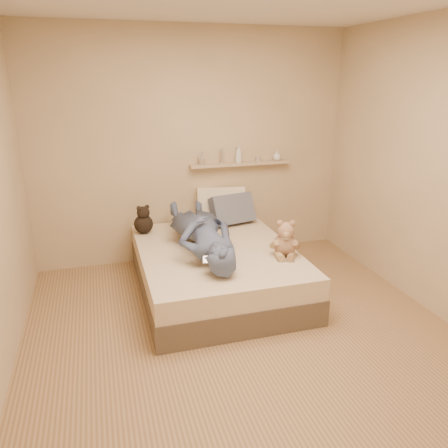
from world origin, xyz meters
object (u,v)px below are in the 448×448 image
object	(u,v)px
pillow_cream	(221,204)
pillow_grey	(232,210)
bed	(216,269)
teddy_bear	(285,241)
dark_plush	(143,221)
person	(202,232)
game_console	(212,260)
wall_shelf	(240,164)

from	to	relation	value
pillow_cream	pillow_grey	bearing A→B (deg)	-55.66
bed	teddy_bear	size ratio (longest dim) A/B	5.24
dark_plush	person	distance (m)	0.80
game_console	wall_shelf	size ratio (longest dim) A/B	0.14
wall_shelf	bed	bearing A→B (deg)	-121.18
teddy_bear	pillow_cream	distance (m)	1.23
person	bed	bearing A→B (deg)	170.67
dark_plush	pillow_cream	bearing A→B (deg)	10.64
bed	dark_plush	size ratio (longest dim) A/B	5.99
pillow_grey	wall_shelf	xyz separation A→B (m)	(0.16, 0.22, 0.48)
wall_shelf	dark_plush	bearing A→B (deg)	-167.95
teddy_bear	person	size ratio (longest dim) A/B	0.24
person	teddy_bear	bearing A→B (deg)	151.26
game_console	person	xyz separation A→B (m)	(0.05, 0.58, 0.04)
pillow_grey	game_console	bearing A→B (deg)	-114.60
pillow_cream	game_console	bearing A→B (deg)	-108.94
bed	pillow_grey	xyz separation A→B (m)	(0.39, 0.69, 0.40)
bed	dark_plush	world-z (taller)	dark_plush
dark_plush	wall_shelf	bearing A→B (deg)	12.05
bed	pillow_cream	bearing A→B (deg)	70.73
game_console	pillow_grey	distance (m)	1.38
dark_plush	teddy_bear	bearing A→B (deg)	-40.19
pillow_cream	person	xyz separation A→B (m)	(-0.43, -0.81, -0.02)
teddy_bear	pillow_grey	distance (m)	1.07
game_console	pillow_cream	xyz separation A→B (m)	(0.48, 1.39, 0.06)
teddy_bear	wall_shelf	bearing A→B (deg)	91.16
teddy_bear	wall_shelf	distance (m)	1.37
pillow_grey	wall_shelf	bearing A→B (deg)	53.13
teddy_bear	person	bearing A→B (deg)	151.73
pillow_cream	pillow_grey	size ratio (longest dim) A/B	1.10
pillow_grey	person	bearing A→B (deg)	-128.17
bed	teddy_bear	bearing A→B (deg)	-32.22
teddy_bear	dark_plush	world-z (taller)	teddy_bear
pillow_grey	wall_shelf	world-z (taller)	wall_shelf
teddy_bear	dark_plush	size ratio (longest dim) A/B	1.14
game_console	person	distance (m)	0.59
person	pillow_grey	bearing A→B (deg)	-128.64
game_console	teddy_bear	xyz separation A→B (m)	(0.76, 0.20, 0.01)
bed	teddy_bear	distance (m)	0.78
teddy_bear	dark_plush	distance (m)	1.58
pillow_cream	wall_shelf	xyz separation A→B (m)	(0.26, 0.08, 0.45)
dark_plush	pillow_grey	bearing A→B (deg)	1.87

